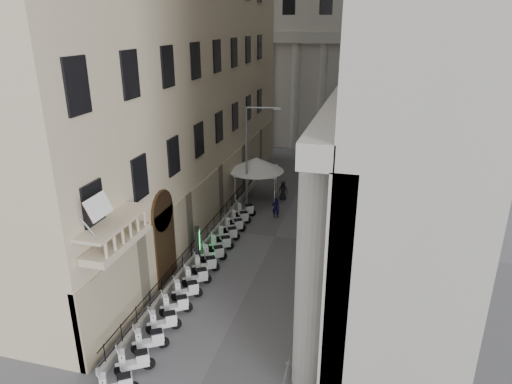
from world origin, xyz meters
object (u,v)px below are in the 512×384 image
security_tent (259,166)px  pedestrian_b (335,174)px  pedestrian_a (276,208)px  info_kiosk (197,243)px  street_lamp (250,149)px

security_tent → pedestrian_b: 8.60m
pedestrian_a → pedestrian_b: pedestrian_b is taller
security_tent → pedestrian_b: (5.80, 5.97, -2.16)m
pedestrian_a → pedestrian_b: bearing=-128.4°
security_tent → pedestrian_b: size_ratio=2.40×
security_tent → pedestrian_b: security_tent is taller
security_tent → info_kiosk: bearing=-97.6°
info_kiosk → pedestrian_b: bearing=45.5°
street_lamp → pedestrian_b: street_lamp is taller
street_lamp → pedestrian_b: bearing=42.2°
security_tent → pedestrian_a: size_ratio=2.89×
security_tent → pedestrian_a: bearing=-55.2°
security_tent → info_kiosk: 10.76m
security_tent → pedestrian_a: (2.10, -3.02, -2.32)m
street_lamp → pedestrian_a: bearing=-40.9°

